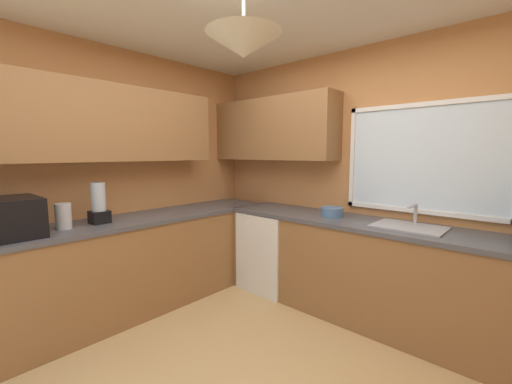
{
  "coord_description": "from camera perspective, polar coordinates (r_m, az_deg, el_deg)",
  "views": [
    {
      "loc": [
        1.34,
        -1.37,
        1.53
      ],
      "look_at": [
        -0.55,
        0.71,
        1.19
      ],
      "focal_mm": 22.51,
      "sensor_mm": 36.0,
      "label": 1
    }
  ],
  "objects": [
    {
      "name": "blender_appliance",
      "position": [
        3.15,
        -26.14,
        -2.09
      ],
      "size": [
        0.15,
        0.15,
        0.36
      ],
      "color": "black",
      "rests_on": "counter_run_left"
    },
    {
      "name": "counter_run_back",
      "position": [
        3.19,
        19.53,
        -13.11
      ],
      "size": [
        2.95,
        0.65,
        0.91
      ],
      "color": "olive",
      "rests_on": "ground_plane"
    },
    {
      "name": "dishwasher",
      "position": [
        3.71,
        3.07,
        -10.22
      ],
      "size": [
        0.6,
        0.6,
        0.87
      ],
      "primitive_type": "cube",
      "color": "white",
      "rests_on": "ground_plane"
    },
    {
      "name": "counter_run_left",
      "position": [
        3.38,
        -21.75,
        -12.04
      ],
      "size": [
        0.65,
        3.18,
        0.91
      ],
      "color": "olive",
      "rests_on": "ground_plane"
    },
    {
      "name": "kettle",
      "position": [
        3.04,
        -31.03,
        -3.72
      ],
      "size": [
        0.12,
        0.12,
        0.21
      ],
      "primitive_type": "cylinder",
      "color": "#B7B7BC",
      "rests_on": "counter_run_left"
    },
    {
      "name": "sink_assembly",
      "position": [
        2.97,
        25.57,
        -5.52
      ],
      "size": [
        0.55,
        0.4,
        0.19
      ],
      "color": "#9EA0A5",
      "rests_on": "counter_run_back"
    },
    {
      "name": "microwave",
      "position": [
        2.98,
        -37.46,
        -3.61
      ],
      "size": [
        0.48,
        0.36,
        0.29
      ],
      "primitive_type": "cube",
      "color": "black",
      "rests_on": "counter_run_left"
    },
    {
      "name": "room_shell",
      "position": [
        2.5,
        -1.02,
        11.67
      ],
      "size": [
        3.86,
        3.57,
        2.62
      ],
      "color": "#C6844C",
      "rests_on": "ground_plane"
    },
    {
      "name": "bowl",
      "position": [
        3.23,
        13.35,
        -3.46
      ],
      "size": [
        0.21,
        0.21,
        0.09
      ],
      "primitive_type": "cylinder",
      "color": "#4C7099",
      "rests_on": "counter_run_back"
    }
  ]
}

